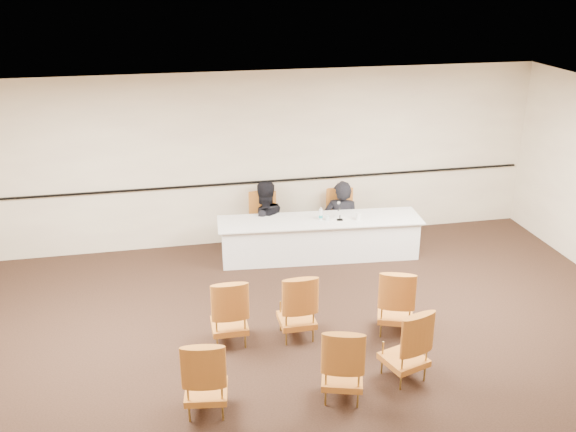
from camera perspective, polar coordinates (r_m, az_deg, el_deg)
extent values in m
plane|color=black|center=(8.10, 1.88, -13.32)|extent=(10.00, 10.00, 0.00)
plane|color=white|center=(6.84, 2.19, 7.75)|extent=(10.00, 10.00, 0.00)
cube|color=beige|center=(11.02, -2.94, 5.07)|extent=(10.00, 0.04, 3.00)
cube|color=black|center=(11.10, -2.86, 3.03)|extent=(9.80, 0.04, 0.03)
imported|color=black|center=(11.32, 4.73, -1.03)|extent=(0.73, 0.60, 1.73)
imported|color=black|center=(11.10, -2.17, -0.99)|extent=(0.91, 0.77, 1.67)
cube|color=white|center=(10.63, 4.63, -0.32)|extent=(0.36, 0.31, 0.00)
cylinder|color=silver|center=(10.56, 3.52, -0.15)|extent=(0.08, 0.08, 0.10)
cylinder|color=white|center=(10.61, 6.26, -0.05)|extent=(0.09, 0.09, 0.13)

